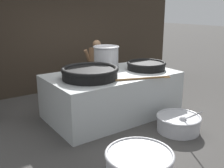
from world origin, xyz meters
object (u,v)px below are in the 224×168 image
object	(u,v)px
giant_wok_far	(146,65)
prep_bowl_vegetables	(178,123)
cook	(97,66)
prep_bowl_meat	(139,163)
giant_wok_near	(90,72)
stock_pot	(106,57)

from	to	relation	value
giant_wok_far	prep_bowl_vegetables	xyz separation A→B (m)	(-0.29, -1.30, -0.88)
cook	prep_bowl_meat	size ratio (longest dim) A/B	1.54
giant_wok_near	giant_wok_far	bearing A→B (deg)	-1.10
prep_bowl_meat	prep_bowl_vegetables	bearing A→B (deg)	22.48
prep_bowl_vegetables	prep_bowl_meat	world-z (taller)	prep_bowl_vegetables
giant_wok_far	prep_bowl_vegetables	size ratio (longest dim) A/B	0.83
prep_bowl_vegetables	prep_bowl_meat	xyz separation A→B (m)	(-1.57, -0.65, 0.03)
giant_wok_far	giant_wok_near	bearing A→B (deg)	178.90
cook	prep_bowl_vegetables	xyz separation A→B (m)	(0.14, -2.77, -0.65)
giant_wok_near	cook	size ratio (longest dim) A/B	0.76
giant_wok_far	prep_bowl_meat	world-z (taller)	giant_wok_far
giant_wok_far	cook	distance (m)	1.55
stock_pot	cook	world-z (taller)	cook
giant_wok_far	prep_bowl_meat	xyz separation A→B (m)	(-1.86, -1.95, -0.85)
cook	stock_pot	bearing A→B (deg)	58.20
giant_wok_far	cook	world-z (taller)	cook
cook	prep_bowl_vegetables	distance (m)	2.85
prep_bowl_meat	stock_pot	bearing A→B (deg)	65.62
stock_pot	prep_bowl_meat	distance (m)	3.02
giant_wok_near	stock_pot	size ratio (longest dim) A/B	1.90
cook	prep_bowl_meat	world-z (taller)	cook
giant_wok_near	prep_bowl_meat	world-z (taller)	giant_wok_near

